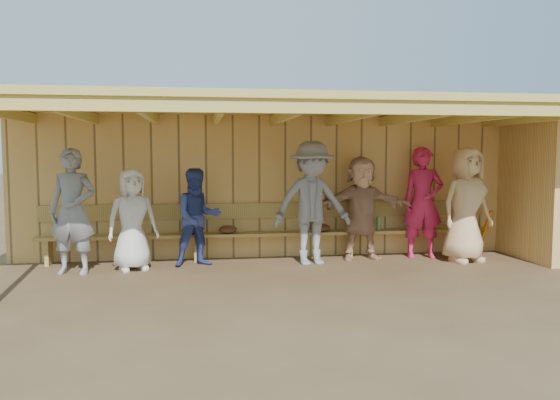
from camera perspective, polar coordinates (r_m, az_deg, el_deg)
The scene contains 11 objects.
ground at distance 8.19m, azimuth 0.35°, elevation -7.55°, with size 90.00×90.00×0.00m, color brown.
player_a at distance 8.48m, azimuth -20.86°, elevation -1.10°, with size 0.67×0.44×1.85m, color gray.
player_b at distance 8.51m, azimuth -15.17°, elevation -1.98°, with size 0.75×0.49×1.54m, color white.
player_c at distance 8.63m, azimuth -8.59°, elevation -1.80°, with size 0.75×0.58×1.53m, color #33438E.
player_e at distance 8.64m, azimuth 3.36°, elevation -0.33°, with size 1.27×0.73×1.96m, color gray.
player_f at distance 9.15m, azimuth 8.53°, elevation -0.81°, with size 1.60×0.51×1.73m, color tan.
player_g at distance 9.50m, azimuth 14.71°, elevation -0.27°, with size 0.68×0.45×1.87m, color #C8204D.
player_h at distance 9.34m, azimuth 18.86°, elevation -0.47°, with size 0.91×0.59×1.87m, color #DEB47C.
dugout_structure at distance 8.74m, azimuth 2.21°, elevation 4.43°, with size 8.80×3.20×2.50m.
bench at distance 9.18m, azimuth -0.69°, elevation -2.85°, with size 7.60×0.34×0.93m.
dugout_equipment at distance 9.10m, azimuth 1.16°, elevation -3.16°, with size 5.25×0.62×0.80m.
Camera 1 is at (-1.20, -7.91, 1.75)m, focal length 35.00 mm.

